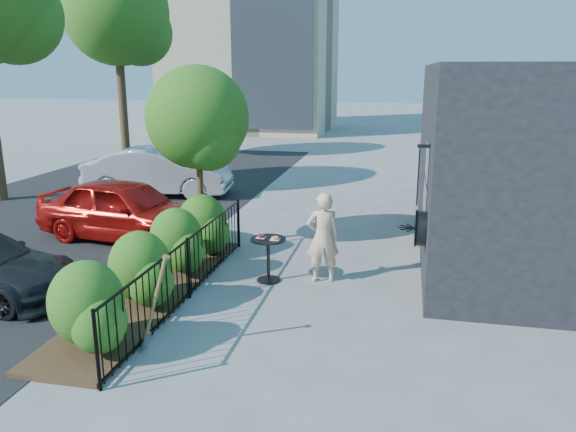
% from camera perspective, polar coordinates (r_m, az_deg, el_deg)
% --- Properties ---
extents(ground, '(120.00, 120.00, 0.00)m').
position_cam_1_polar(ground, '(9.68, -1.56, -9.03)').
color(ground, gray).
rests_on(ground, ground).
extents(shop_building, '(6.22, 9.00, 4.00)m').
position_cam_1_polar(shop_building, '(13.68, 26.37, 5.21)').
color(shop_building, black).
rests_on(shop_building, ground).
extents(fence, '(0.05, 6.05, 1.10)m').
position_cam_1_polar(fence, '(9.91, -10.08, -5.20)').
color(fence, black).
rests_on(fence, ground).
extents(planting_bed, '(1.30, 6.00, 0.08)m').
position_cam_1_polar(planting_bed, '(10.37, -13.57, -7.57)').
color(planting_bed, '#382616').
rests_on(planting_bed, ground).
extents(shrubs, '(1.10, 5.60, 1.24)m').
position_cam_1_polar(shrubs, '(10.18, -13.05, -3.98)').
color(shrubs, '#225713').
rests_on(shrubs, ground).
extents(patio_tree, '(2.20, 2.20, 3.94)m').
position_cam_1_polar(patio_tree, '(12.22, -8.94, 9.21)').
color(patio_tree, '#3F2B19').
rests_on(patio_tree, ground).
extents(street, '(9.00, 30.00, 0.01)m').
position_cam_1_polar(street, '(15.25, -25.17, -1.51)').
color(street, black).
rests_on(street, ground).
extents(street_tree_far, '(4.40, 4.40, 8.28)m').
position_cam_1_polar(street_tree_far, '(25.65, -16.95, 18.63)').
color(street_tree_far, '#3F2B19').
rests_on(street_tree_far, ground).
extents(cafe_table, '(0.67, 0.67, 0.89)m').
position_cam_1_polar(cafe_table, '(10.54, -2.02, -3.64)').
color(cafe_table, black).
rests_on(cafe_table, ground).
extents(woman, '(0.72, 0.57, 1.71)m').
position_cam_1_polar(woman, '(10.48, 3.55, -2.19)').
color(woman, beige).
rests_on(woman, ground).
extents(shovel, '(0.51, 0.19, 1.49)m').
position_cam_1_polar(shovel, '(8.17, -13.53, -9.12)').
color(shovel, brown).
rests_on(shovel, ground).
extents(car_red, '(4.47, 2.36, 1.45)m').
position_cam_1_polar(car_red, '(13.60, -16.15, 0.63)').
color(car_red, '#A7110D').
rests_on(car_red, ground).
extents(car_silver, '(4.72, 2.16, 1.50)m').
position_cam_1_polar(car_silver, '(18.23, -13.03, 4.39)').
color(car_silver, '#B2B3B7').
rests_on(car_silver, ground).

